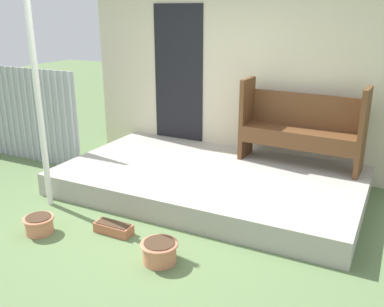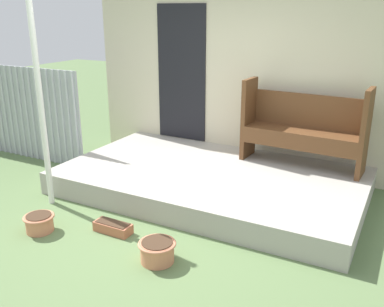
% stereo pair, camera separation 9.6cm
% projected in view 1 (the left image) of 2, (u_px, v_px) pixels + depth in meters
% --- Properties ---
extents(ground_plane, '(24.00, 24.00, 0.00)m').
position_uv_depth(ground_plane, '(156.00, 224.00, 4.63)').
color(ground_plane, '#5B7547').
extents(porch_slab, '(3.70, 2.16, 0.28)m').
position_uv_depth(porch_slab, '(210.00, 181.00, 5.44)').
color(porch_slab, '#A8A399').
rests_on(porch_slab, ground_plane).
extents(house_wall, '(4.90, 0.08, 2.60)m').
position_uv_depth(house_wall, '(241.00, 77.00, 6.02)').
color(house_wall, beige).
rests_on(house_wall, ground_plane).
extents(fence_corrugated, '(2.91, 0.05, 1.41)m').
position_uv_depth(fence_corrugated, '(4.00, 112.00, 6.62)').
color(fence_corrugated, '#9EA3A8').
rests_on(fence_corrugated, ground_plane).
extents(support_post, '(0.07, 0.07, 2.46)m').
position_uv_depth(support_post, '(39.00, 103.00, 4.72)').
color(support_post, white).
rests_on(support_post, ground_plane).
extents(bench, '(1.57, 0.48, 1.07)m').
position_uv_depth(bench, '(302.00, 124.00, 5.45)').
color(bench, brown).
rests_on(bench, porch_slab).
extents(flower_pot_left, '(0.32, 0.32, 0.18)m').
position_uv_depth(flower_pot_left, '(39.00, 224.00, 4.42)').
color(flower_pot_left, tan).
rests_on(flower_pot_left, ground_plane).
extents(flower_pot_middle, '(0.35, 0.35, 0.20)m').
position_uv_depth(flower_pot_middle, '(159.00, 251.00, 3.91)').
color(flower_pot_middle, tan).
rests_on(flower_pot_middle, ground_plane).
extents(planter_box_rect, '(0.41, 0.16, 0.11)m').
position_uv_depth(planter_box_rect, '(114.00, 228.00, 4.43)').
color(planter_box_rect, '#B76647').
rests_on(planter_box_rect, ground_plane).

